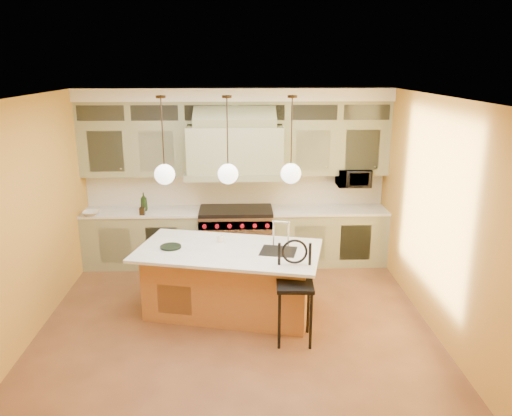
{
  "coord_description": "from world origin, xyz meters",
  "views": [
    {
      "loc": [
        0.06,
        -5.75,
        3.28
      ],
      "look_at": [
        0.28,
        0.7,
        1.39
      ],
      "focal_mm": 35.0,
      "sensor_mm": 36.0,
      "label": 1
    }
  ],
  "objects_px": {
    "range": "(236,236)",
    "counter_stool": "(295,285)",
    "kitchen_island": "(230,279)",
    "microwave": "(353,178)"
  },
  "relations": [
    {
      "from": "range",
      "to": "kitchen_island",
      "type": "relative_size",
      "value": 0.46
    },
    {
      "from": "counter_stool",
      "to": "microwave",
      "type": "bearing_deg",
      "value": 67.11
    },
    {
      "from": "range",
      "to": "counter_stool",
      "type": "relative_size",
      "value": 0.96
    },
    {
      "from": "range",
      "to": "counter_stool",
      "type": "distance_m",
      "value": 2.56
    },
    {
      "from": "counter_stool",
      "to": "microwave",
      "type": "xyz_separation_m",
      "value": [
        1.24,
        2.56,
        0.73
      ]
    },
    {
      "from": "kitchen_island",
      "to": "counter_stool",
      "type": "relative_size",
      "value": 2.09
    },
    {
      "from": "range",
      "to": "microwave",
      "type": "bearing_deg",
      "value": 3.12
    },
    {
      "from": "kitchen_island",
      "to": "microwave",
      "type": "xyz_separation_m",
      "value": [
        2.03,
        1.8,
        0.98
      ]
    },
    {
      "from": "counter_stool",
      "to": "kitchen_island",
      "type": "bearing_deg",
      "value": 139.3
    },
    {
      "from": "microwave",
      "to": "kitchen_island",
      "type": "bearing_deg",
      "value": -138.33
    }
  ]
}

